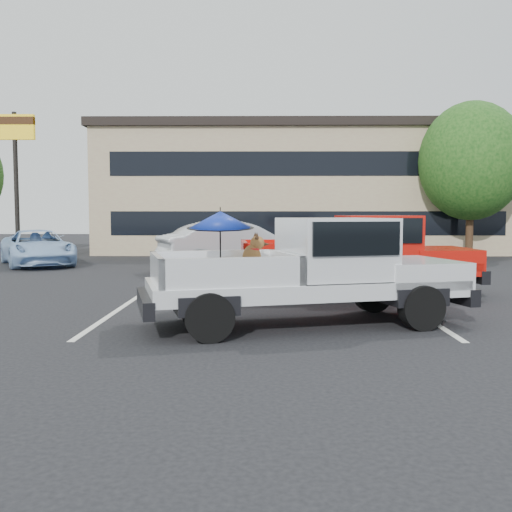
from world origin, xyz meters
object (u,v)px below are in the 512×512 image
object	(u,v)px
tree_right	(471,161)
red_pickup	(369,252)
silver_pickup	(321,265)
motel_sign	(15,146)
tree_back	(368,170)
blue_suv	(37,248)
silver_sedan	(236,246)

from	to	relation	value
tree_right	red_pickup	bearing A→B (deg)	-119.64
silver_pickup	motel_sign	bearing A→B (deg)	115.07
tree_right	tree_back	size ratio (longest dim) A/B	0.95
tree_back	red_pickup	world-z (taller)	tree_back
tree_back	blue_suv	size ratio (longest dim) A/B	1.48
silver_pickup	silver_sedan	xyz separation A→B (m)	(-1.93, 9.20, -0.20)
tree_back	blue_suv	xyz separation A→B (m)	(-14.53, -11.74, -3.74)
tree_right	silver_pickup	bearing A→B (deg)	-118.15
red_pickup	blue_suv	bearing A→B (deg)	141.10
red_pickup	tree_right	bearing A→B (deg)	56.57
red_pickup	silver_sedan	bearing A→B (deg)	117.61
silver_pickup	red_pickup	distance (m)	3.87
silver_sedan	tree_right	bearing A→B (deg)	-84.07
tree_back	red_pickup	size ratio (longest dim) A/B	1.21
tree_back	silver_pickup	distance (m)	23.82
blue_suv	silver_pickup	bearing A→B (deg)	-79.49
blue_suv	tree_right	bearing A→B (deg)	-17.48
tree_back	blue_suv	bearing A→B (deg)	-141.07
silver_pickup	blue_suv	world-z (taller)	silver_pickup
silver_sedan	blue_suv	size ratio (longest dim) A/B	1.07
red_pickup	blue_suv	xyz separation A→B (m)	(-11.00, 7.74, -0.37)
tree_back	motel_sign	bearing A→B (deg)	-147.99
tree_right	motel_sign	bearing A→B (deg)	-173.99
silver_sedan	motel_sign	bearing A→B (deg)	42.65
red_pickup	blue_suv	distance (m)	13.45
tree_right	blue_suv	distance (m)	18.27
motel_sign	tree_right	world-z (taller)	tree_right
motel_sign	silver_sedan	world-z (taller)	motel_sign
tree_back	red_pickup	bearing A→B (deg)	-100.27
blue_suv	silver_sedan	bearing A→B (deg)	-44.97
motel_sign	red_pickup	bearing A→B (deg)	-37.22
silver_pickup	tree_back	bearing A→B (deg)	62.67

